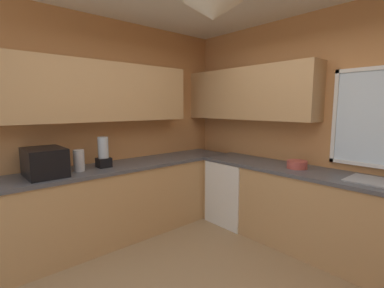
% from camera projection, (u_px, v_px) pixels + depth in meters
% --- Properties ---
extents(room_shell, '(4.01, 3.75, 2.79)m').
position_uv_depth(room_shell, '(221.00, 87.00, 2.60)').
color(room_shell, '#C6844C').
rests_on(room_shell, ground_plane).
extents(counter_run_left, '(0.65, 3.36, 0.92)m').
position_uv_depth(counter_run_left, '(117.00, 201.00, 3.41)').
color(counter_run_left, tan).
rests_on(counter_run_left, ground_plane).
extents(counter_run_back, '(3.10, 0.65, 0.92)m').
position_uv_depth(counter_run_back, '(320.00, 213.00, 3.02)').
color(counter_run_back, tan).
rests_on(counter_run_back, ground_plane).
extents(dishwasher, '(0.60, 0.60, 0.87)m').
position_uv_depth(dishwasher, '(235.00, 191.00, 3.89)').
color(dishwasher, white).
rests_on(dishwasher, ground_plane).
extents(microwave, '(0.48, 0.36, 0.29)m').
position_uv_depth(microwave, '(45.00, 162.00, 2.82)').
color(microwave, black).
rests_on(microwave, counter_run_left).
extents(kettle, '(0.12, 0.12, 0.24)m').
position_uv_depth(kettle, '(79.00, 161.00, 3.03)').
color(kettle, '#B7B7BC').
rests_on(kettle, counter_run_left).
extents(bowl, '(0.23, 0.23, 0.09)m').
position_uv_depth(bowl, '(297.00, 164.00, 3.18)').
color(bowl, '#B74C42').
rests_on(bowl, counter_run_back).
extents(blender_appliance, '(0.15, 0.15, 0.36)m').
position_uv_depth(blender_appliance, '(103.00, 154.00, 3.23)').
color(blender_appliance, black).
rests_on(blender_appliance, counter_run_left).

